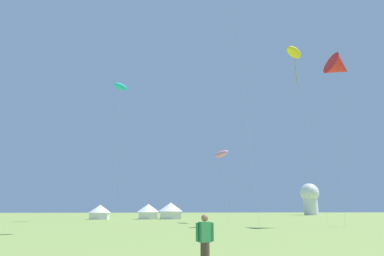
{
  "coord_description": "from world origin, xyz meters",
  "views": [
    {
      "loc": [
        -4.47,
        -3.44,
        1.87
      ],
      "look_at": [
        0.0,
        32.0,
        11.16
      ],
      "focal_mm": 29.4,
      "sensor_mm": 36.0,
      "label": 1
    }
  ],
  "objects": [
    {
      "name": "kite_pink_parafoil",
      "position": [
        5.93,
        43.06,
        10.1
      ],
      "size": [
        2.46,
        4.02,
        10.83
      ],
      "color": "pink",
      "rests_on": "ground"
    },
    {
      "name": "kite_red_delta",
      "position": [
        18.47,
        30.26,
        19.22
      ],
      "size": [
        3.97,
        3.13,
        21.05
      ],
      "color": "red",
      "rests_on": "ground"
    },
    {
      "name": "festival_tent_right",
      "position": [
        -5.07,
        63.1,
        1.65
      ],
      "size": [
        4.59,
        4.59,
        2.98
      ],
      "color": "white",
      "rests_on": "ground"
    },
    {
      "name": "kite_cyan_parafoil",
      "position": [
        -10.79,
        52.0,
        23.85
      ],
      "size": [
        3.18,
        3.6,
        24.51
      ],
      "color": "#1EB7CC",
      "rests_on": "ground"
    },
    {
      "name": "festival_tent_center",
      "position": [
        -14.61,
        63.1,
        1.55
      ],
      "size": [
        4.3,
        4.3,
        2.79
      ],
      "color": "white",
      "rests_on": "ground"
    },
    {
      "name": "observatory_dome",
      "position": [
        50.53,
        102.82,
        6.01
      ],
      "size": [
        6.4,
        6.4,
        10.8
      ],
      "color": "white",
      "rests_on": "ground"
    },
    {
      "name": "person_spectator",
      "position": [
        -2.8,
        6.61,
        0.85
      ],
      "size": [
        0.57,
        0.34,
        1.73
      ],
      "color": "#473828",
      "rests_on": "ground"
    },
    {
      "name": "kite_yellow_parafoil",
      "position": [
        13.94,
        32.79,
        22.28
      ],
      "size": [
        3.92,
        3.49,
        22.98
      ],
      "color": "yellow",
      "rests_on": "ground"
    },
    {
      "name": "festival_tent_left",
      "position": [
        -0.51,
        63.1,
        1.81
      ],
      "size": [
        5.03,
        5.03,
        3.27
      ],
      "color": "white",
      "rests_on": "ground"
    }
  ]
}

